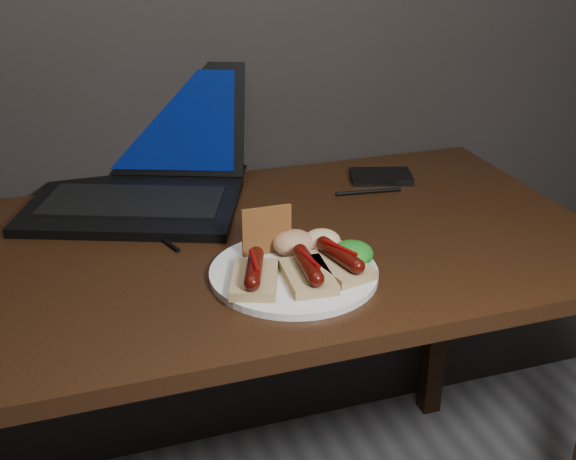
# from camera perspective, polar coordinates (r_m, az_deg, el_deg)

# --- Properties ---
(desk) EXTENTS (1.40, 0.70, 0.75)m
(desk) POSITION_cam_1_polar(r_m,az_deg,el_deg) (1.32, -5.66, -4.76)
(desk) COLOR #331C0C
(desk) RESTS_ON ground
(laptop) EXTENTS (0.51, 0.49, 0.25)m
(laptop) POSITION_cam_1_polar(r_m,az_deg,el_deg) (1.49, -11.70, 4.31)
(laptop) COLOR black
(laptop) RESTS_ON desk
(hard_drive) EXTENTS (0.15, 0.11, 0.02)m
(hard_drive) POSITION_cam_1_polar(r_m,az_deg,el_deg) (1.58, 7.34, 4.21)
(hard_drive) COLOR black
(hard_drive) RESTS_ON desk
(desk_cables) EXTENTS (0.90, 0.42, 0.01)m
(desk_cables) POSITION_cam_1_polar(r_m,az_deg,el_deg) (1.40, -8.94, 1.18)
(desk_cables) COLOR black
(desk_cables) RESTS_ON desk
(plate) EXTENTS (0.29, 0.29, 0.01)m
(plate) POSITION_cam_1_polar(r_m,az_deg,el_deg) (1.17, 0.46, -3.42)
(plate) COLOR white
(plate) RESTS_ON desk
(bread_sausage_left) EXTENTS (0.10, 0.13, 0.04)m
(bread_sausage_left) POSITION_cam_1_polar(r_m,az_deg,el_deg) (1.12, -2.67, -3.53)
(bread_sausage_left) COLOR tan
(bread_sausage_left) RESTS_ON plate
(bread_sausage_center) EXTENTS (0.08, 0.12, 0.04)m
(bread_sausage_center) POSITION_cam_1_polar(r_m,az_deg,el_deg) (1.13, 1.59, -3.28)
(bread_sausage_center) COLOR tan
(bread_sausage_center) RESTS_ON plate
(bread_sausage_right) EXTENTS (0.09, 0.13, 0.04)m
(bread_sausage_right) POSITION_cam_1_polar(r_m,az_deg,el_deg) (1.17, 4.10, -2.46)
(bread_sausage_right) COLOR tan
(bread_sausage_right) RESTS_ON plate
(crispbread) EXTENTS (0.09, 0.01, 0.08)m
(crispbread) POSITION_cam_1_polar(r_m,az_deg,el_deg) (1.21, -1.69, -0.04)
(crispbread) COLOR #9C5C2A
(crispbread) RESTS_ON plate
(salad_greens) EXTENTS (0.07, 0.07, 0.04)m
(salad_greens) POSITION_cam_1_polar(r_m,az_deg,el_deg) (1.19, 5.09, -1.87)
(salad_greens) COLOR #146213
(salad_greens) RESTS_ON plate
(salsa_mound) EXTENTS (0.07, 0.07, 0.04)m
(salsa_mound) POSITION_cam_1_polar(r_m,az_deg,el_deg) (1.22, 0.45, -1.02)
(salsa_mound) COLOR #9B220F
(salsa_mound) RESTS_ON plate
(coleslaw_mound) EXTENTS (0.06, 0.06, 0.04)m
(coleslaw_mound) POSITION_cam_1_polar(r_m,az_deg,el_deg) (1.23, 2.70, -0.84)
(coleslaw_mound) COLOR beige
(coleslaw_mound) RESTS_ON plate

